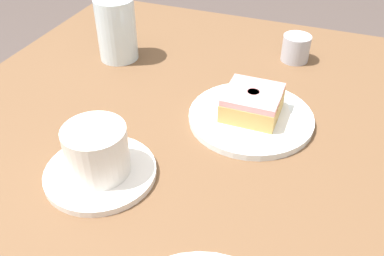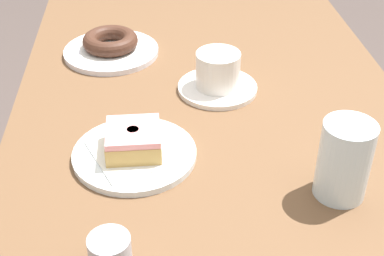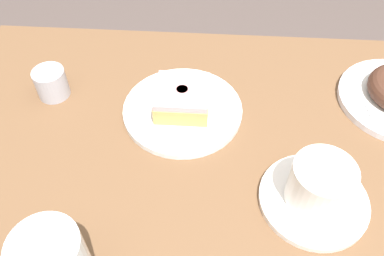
% 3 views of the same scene
% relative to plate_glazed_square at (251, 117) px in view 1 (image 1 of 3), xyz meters
% --- Properties ---
extents(table, '(1.10, 0.72, 0.75)m').
position_rel_plate_glazed_square_xyz_m(table, '(0.16, -0.14, -0.10)').
color(table, brown).
rests_on(table, ground_plane).
extents(plate_glazed_square, '(0.20, 0.20, 0.01)m').
position_rel_plate_glazed_square_xyz_m(plate_glazed_square, '(0.00, 0.00, 0.00)').
color(plate_glazed_square, white).
rests_on(plate_glazed_square, table).
extents(napkin_glazed_square, '(0.16, 0.16, 0.00)m').
position_rel_plate_glazed_square_xyz_m(napkin_glazed_square, '(0.00, 0.00, 0.01)').
color(napkin_glazed_square, white).
rests_on(napkin_glazed_square, plate_glazed_square).
extents(donut_glazed_square, '(0.08, 0.08, 0.04)m').
position_rel_plate_glazed_square_xyz_m(donut_glazed_square, '(0.00, 0.00, 0.03)').
color(donut_glazed_square, tan).
rests_on(donut_glazed_square, napkin_glazed_square).
extents(water_glass, '(0.07, 0.07, 0.12)m').
position_rel_plate_glazed_square_xyz_m(water_glass, '(-0.11, -0.30, 0.05)').
color(water_glass, silver).
rests_on(water_glass, table).
extents(coffee_cup, '(0.15, 0.15, 0.08)m').
position_rel_plate_glazed_square_xyz_m(coffee_cup, '(0.19, -0.16, 0.03)').
color(coffee_cup, white).
rests_on(coffee_cup, table).
extents(sugar_jar, '(0.05, 0.05, 0.05)m').
position_rel_plate_glazed_square_xyz_m(sugar_jar, '(-0.22, 0.03, 0.02)').
color(sugar_jar, '#ADAEBA').
rests_on(sugar_jar, table).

